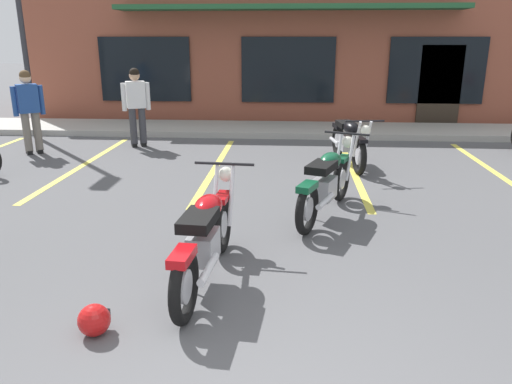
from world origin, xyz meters
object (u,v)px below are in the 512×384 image
object	(u,v)px
person_in_shorts_foreground	(29,107)
person_by_back_row	(136,103)
motorcycle_foreground_classic	(206,236)
helmet_on_pavement	(94,320)
motorcycle_silver_naked	(348,140)
motorcycle_green_cafe_racer	(327,182)

from	to	relation	value
person_in_shorts_foreground	person_by_back_row	world-z (taller)	same
motorcycle_foreground_classic	helmet_on_pavement	world-z (taller)	motorcycle_foreground_classic
motorcycle_silver_naked	person_by_back_row	bearing A→B (deg)	163.27
motorcycle_green_cafe_racer	helmet_on_pavement	size ratio (longest dim) A/B	7.73
motorcycle_silver_naked	motorcycle_green_cafe_racer	distance (m)	2.87
motorcycle_silver_naked	person_by_back_row	distance (m)	4.59
motorcycle_silver_naked	person_by_back_row	world-z (taller)	person_by_back_row
motorcycle_foreground_classic	motorcycle_silver_naked	world-z (taller)	same
motorcycle_silver_naked	person_in_shorts_foreground	world-z (taller)	person_in_shorts_foreground
motorcycle_foreground_classic	person_by_back_row	bearing A→B (deg)	112.50
person_in_shorts_foreground	person_by_back_row	size ratio (longest dim) A/B	1.00
motorcycle_green_cafe_racer	person_in_shorts_foreground	world-z (taller)	person_in_shorts_foreground
helmet_on_pavement	motorcycle_green_cafe_racer	bearing A→B (deg)	55.83
motorcycle_green_cafe_racer	person_by_back_row	size ratio (longest dim) A/B	1.20
motorcycle_foreground_classic	motorcycle_silver_naked	size ratio (longest dim) A/B	1.01
motorcycle_silver_naked	motorcycle_green_cafe_racer	xyz separation A→B (m)	(-0.57, -2.81, 0.00)
motorcycle_green_cafe_racer	person_by_back_row	xyz separation A→B (m)	(-3.79, 4.13, 0.49)
motorcycle_foreground_classic	motorcycle_green_cafe_racer	bearing A→B (deg)	57.23
motorcycle_foreground_classic	motorcycle_silver_naked	distance (m)	5.13
motorcycle_green_cafe_racer	person_by_back_row	distance (m)	5.63
person_by_back_row	helmet_on_pavement	xyz separation A→B (m)	(1.79, -7.09, -0.82)
motorcycle_silver_naked	helmet_on_pavement	distance (m)	6.33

